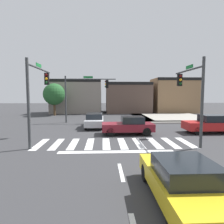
{
  "coord_description": "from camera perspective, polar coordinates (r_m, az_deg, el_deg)",
  "views": [
    {
      "loc": [
        -0.78,
        -17.74,
        3.34
      ],
      "look_at": [
        0.11,
        1.19,
        1.66
      ],
      "focal_mm": 31.58,
      "sensor_mm": 36.0,
      "label": 1
    }
  ],
  "objects": [
    {
      "name": "ground_plane",
      "position": [
        18.07,
        -0.16,
        -5.58
      ],
      "size": [
        120.0,
        120.0,
        0.0
      ],
      "primitive_type": "plane",
      "color": "#353538"
    },
    {
      "name": "crosswalk_near",
      "position": [
        13.68,
        0.67,
        -9.05
      ],
      "size": [
        10.53,
        3.12,
        0.01
      ],
      "color": "silver",
      "rests_on": "ground_plane"
    },
    {
      "name": "lane_markings",
      "position": [
        6.29,
        16.64,
        -27.21
      ],
      "size": [
        6.8,
        24.25,
        0.01
      ],
      "color": "white",
      "rests_on": "ground_plane"
    },
    {
      "name": "bike_detector_marking",
      "position": [
        9.37,
        12.41,
        -15.92
      ],
      "size": [
        1.02,
        1.02,
        0.01
      ],
      "color": "yellow",
      "rests_on": "ground_plane"
    },
    {
      "name": "curb_corner_northeast",
      "position": [
        28.88,
        16.07,
        -1.62
      ],
      "size": [
        10.0,
        10.6,
        0.15
      ],
      "color": "#9E998E",
      "rests_on": "ground_plane"
    },
    {
      "name": "storefront_row",
      "position": [
        37.07,
        4.2,
        4.51
      ],
      "size": [
        26.35,
        7.01,
        6.31
      ],
      "color": "gray",
      "rests_on": "ground_plane"
    },
    {
      "name": "traffic_signal_southwest",
      "position": [
        14.66,
        -20.67,
        6.8
      ],
      "size": [
        0.32,
        4.97,
        5.52
      ],
      "rotation": [
        0.0,
        0.0,
        1.57
      ],
      "color": "#383A3D",
      "rests_on": "ground_plane"
    },
    {
      "name": "traffic_signal_northwest",
      "position": [
        23.61,
        -7.91,
        6.4
      ],
      "size": [
        6.0,
        0.32,
        5.52
      ],
      "color": "#383A3D",
      "rests_on": "ground_plane"
    },
    {
      "name": "traffic_signal_southeast",
      "position": [
        14.85,
        21.86,
        6.52
      ],
      "size": [
        0.32,
        4.54,
        5.63
      ],
      "rotation": [
        0.0,
        0.0,
        1.57
      ],
      "color": "#383A3D",
      "rests_on": "ground_plane"
    },
    {
      "name": "car_silver",
      "position": [
        20.17,
        -5.06,
        -2.38
      ],
      "size": [
        1.78,
        4.52,
        1.44
      ],
      "rotation": [
        0.0,
        0.0,
        -1.57
      ],
      "color": "#B7BABF",
      "rests_on": "ground_plane"
    },
    {
      "name": "car_red",
      "position": [
        19.26,
        26.78,
        -3.09
      ],
      "size": [
        4.49,
        1.9,
        1.58
      ],
      "rotation": [
        0.0,
        0.0,
        3.14
      ],
      "color": "red",
      "rests_on": "ground_plane"
    },
    {
      "name": "car_yellow",
      "position": [
        6.77,
        19.94,
        -18.25
      ],
      "size": [
        1.85,
        4.5,
        1.38
      ],
      "rotation": [
        0.0,
        0.0,
        1.57
      ],
      "color": "gold",
      "rests_on": "ground_plane"
    },
    {
      "name": "car_maroon",
      "position": [
        16.66,
        4.85,
        -3.89
      ],
      "size": [
        4.29,
        1.82,
        1.51
      ],
      "rotation": [
        0.0,
        0.0,
        3.14
      ],
      "color": "maroon",
      "rests_on": "ground_plane"
    },
    {
      "name": "roadside_tree",
      "position": [
        32.67,
        -16.41,
        4.94
      ],
      "size": [
        3.44,
        3.44,
        5.12
      ],
      "color": "#4C3823",
      "rests_on": "ground_plane"
    }
  ]
}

